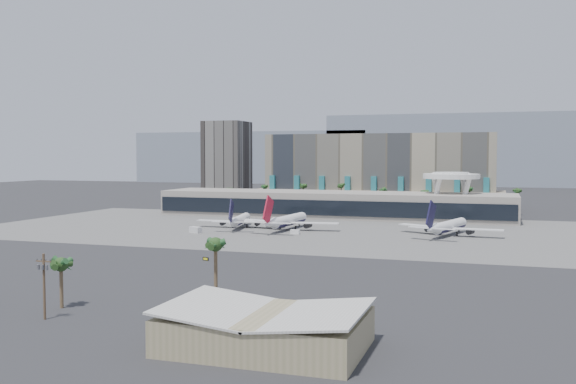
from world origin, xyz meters
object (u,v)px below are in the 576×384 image
(airliner_centre, at_px, (287,220))
(service_vehicle_b, at_px, (295,232))
(utility_pole, at_px, (44,280))
(taxiway_sign, at_px, (206,259))
(airliner_right, at_px, (448,226))
(airliner_left, at_px, (240,220))
(service_vehicle_a, at_px, (196,230))

(airliner_centre, height_order, service_vehicle_b, airliner_centre)
(airliner_centre, relative_size, service_vehicle_b, 13.14)
(utility_pole, distance_m, taxiway_sign, 68.72)
(airliner_centre, bearing_deg, airliner_right, 5.45)
(airliner_centre, height_order, airliner_right, airliner_centre)
(airliner_centre, bearing_deg, service_vehicle_b, -54.89)
(taxiway_sign, bearing_deg, service_vehicle_b, 103.88)
(airliner_left, height_order, taxiway_sign, airliner_left)
(utility_pole, xyz_separation_m, service_vehicle_b, (5.34, 134.06, -6.29))
(service_vehicle_a, bearing_deg, airliner_right, 32.75)
(airliner_centre, xyz_separation_m, airliner_right, (62.29, 0.88, -0.19))
(service_vehicle_a, bearing_deg, airliner_left, 85.98)
(airliner_right, height_order, service_vehicle_a, airliner_right)
(utility_pole, bearing_deg, service_vehicle_b, 87.72)
(utility_pole, height_order, service_vehicle_b, utility_pole)
(service_vehicle_b, bearing_deg, utility_pole, -93.94)
(airliner_right, bearing_deg, service_vehicle_b, -151.03)
(airliner_left, bearing_deg, service_vehicle_b, -35.90)
(airliner_right, bearing_deg, utility_pole, -96.79)
(utility_pole, xyz_separation_m, airliner_centre, (-1.89, 146.36, -3.36))
(service_vehicle_a, relative_size, taxiway_sign, 2.31)
(airliner_left, relative_size, airliner_centre, 0.86)
(service_vehicle_a, relative_size, service_vehicle_b, 1.46)
(service_vehicle_b, bearing_deg, taxiway_sign, -96.76)
(airliner_left, relative_size, taxiway_sign, 18.01)
(airliner_left, xyz_separation_m, airliner_right, (83.10, 0.01, 0.30))
(utility_pole, distance_m, service_vehicle_b, 134.32)
(airliner_left, distance_m, airliner_centre, 20.83)
(service_vehicle_b, height_order, taxiway_sign, service_vehicle_b)
(airliner_centre, xyz_separation_m, taxiway_sign, (1.38, -77.97, -3.30))
(service_vehicle_a, height_order, taxiway_sign, service_vehicle_a)
(airliner_left, relative_size, service_vehicle_b, 11.35)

